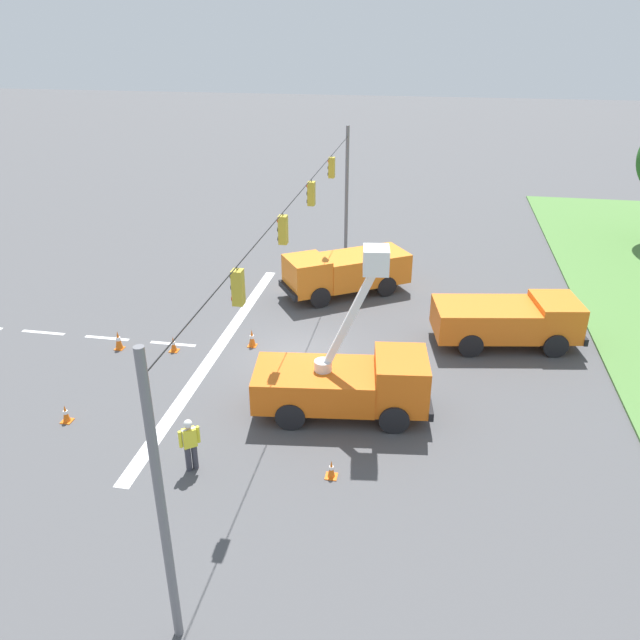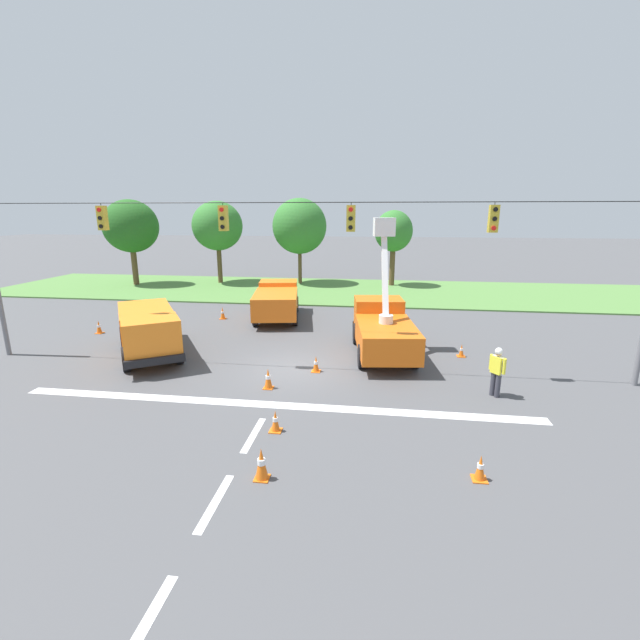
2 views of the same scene
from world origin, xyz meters
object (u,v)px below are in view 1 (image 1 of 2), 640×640
traffic_cone_foreground_left (409,260)px  traffic_cone_near_bucket (289,360)px  traffic_cone_mid_left (487,304)px  traffic_cone_lane_edge_b (331,469)px  traffic_cone_far_right (252,338)px  utility_truck_support_near (345,271)px  traffic_cone_foreground_right (118,340)px  utility_truck_support_far (508,319)px  utility_truck_bucket_lift (348,380)px  road_worker (190,442)px  traffic_cone_lane_edge_a (66,414)px  traffic_cone_far_left (173,344)px

traffic_cone_foreground_left → traffic_cone_near_bucket: size_ratio=1.07×
traffic_cone_mid_left → traffic_cone_near_bucket: traffic_cone_mid_left is taller
traffic_cone_near_bucket → traffic_cone_lane_edge_b: (6.14, 2.70, -0.04)m
traffic_cone_lane_edge_b → traffic_cone_far_right: traffic_cone_far_right is taller
utility_truck_support_near → traffic_cone_foreground_right: size_ratio=7.87×
traffic_cone_near_bucket → traffic_cone_lane_edge_b: traffic_cone_near_bucket is taller
traffic_cone_far_right → utility_truck_support_far: bearing=101.6°
utility_truck_bucket_lift → road_worker: utility_truck_bucket_lift is taller
traffic_cone_foreground_left → utility_truck_support_far: bearing=27.6°
utility_truck_bucket_lift → utility_truck_support_near: bearing=-171.3°
traffic_cone_lane_edge_b → traffic_cone_mid_left: bearing=158.0°
road_worker → traffic_cone_lane_edge_b: bearing=95.2°
traffic_cone_lane_edge_a → traffic_cone_near_bucket: bearing=126.8°
utility_truck_bucket_lift → traffic_cone_foreground_right: size_ratio=7.64×
utility_truck_bucket_lift → traffic_cone_near_bucket: 3.91m
road_worker → traffic_cone_foreground_right: road_worker is taller
road_worker → traffic_cone_near_bucket: (-6.53, 1.50, -0.68)m
traffic_cone_foreground_left → traffic_cone_lane_edge_a: size_ratio=1.07×
utility_truck_support_near → traffic_cone_far_right: size_ratio=8.48×
utility_truck_support_far → traffic_cone_near_bucket: size_ratio=9.64×
traffic_cone_mid_left → traffic_cone_lane_edge_a: (11.77, -14.55, -0.04)m
traffic_cone_near_bucket → traffic_cone_lane_edge_a: traffic_cone_near_bucket is taller
road_worker → traffic_cone_far_right: bearing=-177.1°
traffic_cone_foreground_right → traffic_cone_mid_left: 16.59m
traffic_cone_near_bucket → traffic_cone_far_right: bearing=-127.8°
utility_truck_bucket_lift → traffic_cone_lane_edge_b: utility_truck_bucket_lift is taller
traffic_cone_lane_edge_a → traffic_cone_lane_edge_b: size_ratio=1.12×
traffic_cone_foreground_left → traffic_cone_far_left: (11.75, -8.99, -0.02)m
utility_truck_bucket_lift → traffic_cone_far_left: bearing=-112.2°
traffic_cone_lane_edge_b → utility_truck_support_far: bearing=149.2°
utility_truck_bucket_lift → utility_truck_support_far: bearing=137.1°
traffic_cone_far_right → traffic_cone_lane_edge_b: bearing=31.2°
utility_truck_support_far → traffic_cone_far_right: 10.67m
utility_truck_bucket_lift → traffic_cone_far_right: 6.26m
traffic_cone_mid_left → traffic_cone_lane_edge_b: traffic_cone_mid_left is taller
traffic_cone_lane_edge_a → traffic_cone_far_left: (-5.40, 1.64, 0.00)m
utility_truck_bucket_lift → traffic_cone_foreground_left: utility_truck_bucket_lift is taller
utility_truck_bucket_lift → traffic_cone_lane_edge_b: size_ratio=10.72×
utility_truck_support_near → traffic_cone_foreground_right: utility_truck_support_near is taller
traffic_cone_far_left → traffic_cone_lane_edge_b: bearing=49.2°
traffic_cone_foreground_left → traffic_cone_far_left: size_ratio=1.06×
road_worker → traffic_cone_far_right: road_worker is taller
traffic_cone_foreground_right → traffic_cone_near_bucket: traffic_cone_foreground_right is taller
traffic_cone_mid_left → utility_truck_support_near: bearing=-97.4°
utility_truck_support_near → traffic_cone_mid_left: 6.96m
utility_truck_support_far → traffic_cone_near_bucket: bearing=-67.0°
traffic_cone_foreground_left → traffic_cone_lane_edge_b: 18.42m
utility_truck_support_far → traffic_cone_far_right: (2.14, -10.43, -0.76)m
traffic_cone_mid_left → traffic_cone_far_right: (5.37, -9.86, 0.02)m
utility_truck_support_near → traffic_cone_mid_left: bearing=82.6°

